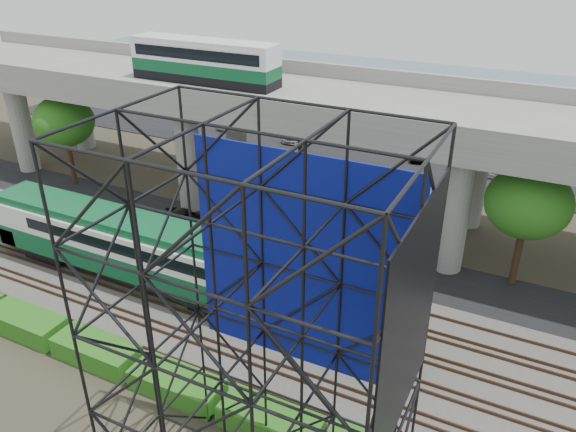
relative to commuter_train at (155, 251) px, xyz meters
The scene contains 13 objects.
ground 6.13m from the commuter_train, 21.70° to the right, with size 140.00×140.00×0.00m, color #474233.
ballast_bed 5.74m from the commuter_train, ahead, with size 90.00×12.00×0.20m, color slate.
service_road 10.27m from the commuter_train, 59.41° to the left, with size 90.00×5.00×0.08m, color black.
parking_lot 32.52m from the commuter_train, 81.08° to the left, with size 90.00×18.00×0.08m, color black.
harbor_water 54.31m from the commuter_train, 84.68° to the left, with size 140.00×40.00×0.03m, color #486377.
rail_tracks 5.66m from the commuter_train, ahead, with size 90.00×9.52×0.16m.
commuter_train is the anchor object (origin of this frame).
overpass 15.58m from the commuter_train, 73.05° to the left, with size 80.00×12.00×12.40m.
scaffold_tower 16.81m from the commuter_train, 38.13° to the right, with size 9.36×6.36×15.00m.
hedge_strip 9.03m from the commuter_train, 46.25° to the right, with size 34.60×1.80×1.20m.
trees 14.42m from the commuter_train, 88.55° to the left, with size 40.94×16.94×7.69m.
suv 8.55m from the commuter_train, 114.29° to the left, with size 2.10×4.54×1.26m, color black.
parked_cars 31.98m from the commuter_train, 80.55° to the left, with size 38.86×9.68×1.32m.
Camera 1 is at (14.63, -19.86, 19.54)m, focal length 35.00 mm.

